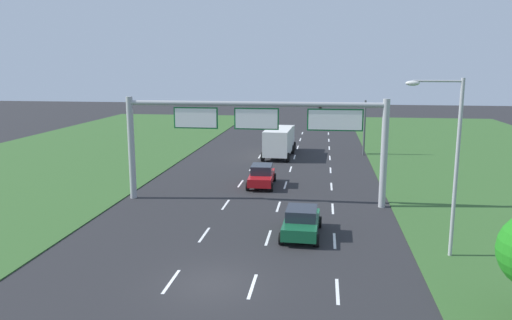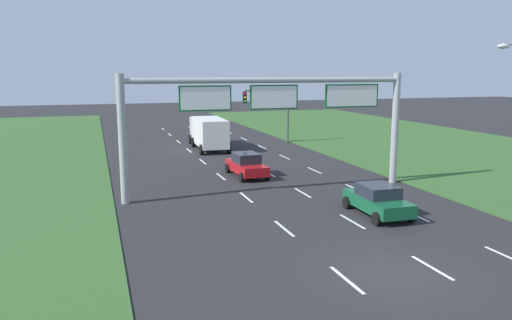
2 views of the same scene
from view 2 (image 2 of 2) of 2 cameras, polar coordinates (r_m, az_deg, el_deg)
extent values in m
plane|color=#262628|center=(18.85, 15.13, -12.42)|extent=(200.00, 200.00, 0.00)
cube|color=white|center=(18.01, 10.32, -13.30)|extent=(0.14, 2.40, 0.01)
cube|color=white|center=(23.11, 3.23, -7.81)|extent=(0.14, 2.40, 0.01)
cube|color=white|center=(28.57, -1.12, -4.29)|extent=(0.14, 2.40, 0.01)
cube|color=white|center=(34.21, -4.04, -1.90)|extent=(0.14, 2.40, 0.01)
cube|color=white|center=(39.95, -6.12, -0.19)|extent=(0.14, 2.40, 0.01)
cube|color=white|center=(45.76, -7.67, 1.09)|extent=(0.14, 2.40, 0.01)
cube|color=white|center=(51.61, -8.87, 2.08)|extent=(0.14, 2.40, 0.01)
cube|color=white|center=(57.49, -9.83, 2.87)|extent=(0.14, 2.40, 0.01)
cube|color=white|center=(63.40, -10.61, 3.51)|extent=(0.14, 2.40, 0.01)
cube|color=white|center=(19.81, 19.46, -11.51)|extent=(0.14, 2.40, 0.01)
cube|color=white|center=(24.55, 10.93, -6.91)|extent=(0.14, 2.40, 0.01)
cube|color=white|center=(29.74, 5.36, -3.76)|extent=(0.14, 2.40, 0.01)
cube|color=white|center=(35.19, 1.50, -1.54)|extent=(0.14, 2.40, 0.01)
cube|color=white|center=(40.79, -1.30, 0.08)|extent=(0.14, 2.40, 0.01)
cube|color=white|center=(46.50, -3.42, 1.31)|extent=(0.14, 2.40, 0.01)
cube|color=white|center=(52.27, -5.08, 2.27)|extent=(0.14, 2.40, 0.01)
cube|color=white|center=(58.08, -6.41, 3.03)|extent=(0.14, 2.40, 0.01)
cube|color=white|center=(63.93, -7.50, 3.65)|extent=(0.14, 2.40, 0.01)
cube|color=white|center=(22.03, 26.84, -9.84)|extent=(0.14, 2.40, 0.01)
cube|color=white|center=(26.37, 17.65, -6.01)|extent=(0.14, 2.40, 0.01)
cube|color=white|center=(31.26, 11.27, -3.22)|extent=(0.14, 2.40, 0.01)
cube|color=white|center=(36.48, 6.69, -1.18)|extent=(0.14, 2.40, 0.01)
cube|color=white|center=(41.91, 3.29, 0.34)|extent=(0.14, 2.40, 0.01)
cube|color=white|center=(47.48, 0.67, 1.51)|extent=(0.14, 2.40, 0.01)
cube|color=white|center=(53.15, -1.40, 2.43)|extent=(0.14, 2.40, 0.01)
cube|color=white|center=(58.88, -3.07, 3.17)|extent=(0.14, 2.40, 0.01)
cube|color=white|center=(64.65, -4.44, 3.78)|extent=(0.14, 2.40, 0.01)
cube|color=red|center=(34.07, -1.07, -0.84)|extent=(1.87, 4.37, 0.63)
cube|color=#232833|center=(34.03, -1.11, 0.25)|extent=(1.59, 2.04, 0.66)
cylinder|color=black|center=(35.37, -3.26, -0.97)|extent=(0.24, 0.65, 0.64)
cylinder|color=black|center=(35.91, -0.56, -0.78)|extent=(0.24, 0.65, 0.64)
cylinder|color=black|center=(32.37, -1.63, -2.00)|extent=(0.24, 0.65, 0.64)
cylinder|color=black|center=(32.95, 1.29, -1.78)|extent=(0.24, 0.65, 0.64)
cube|color=#145633|center=(25.71, 13.73, -4.76)|extent=(1.92, 4.23, 0.64)
cube|color=#232833|center=(25.58, 13.77, -3.43)|extent=(1.66, 2.00, 0.59)
cylinder|color=black|center=(26.68, 10.34, -4.80)|extent=(0.24, 0.65, 0.64)
cylinder|color=black|center=(27.53, 13.77, -4.46)|extent=(0.24, 0.65, 0.64)
cylinder|color=black|center=(24.07, 13.62, -6.57)|extent=(0.24, 0.65, 0.64)
cylinder|color=black|center=(25.01, 17.29, -6.11)|extent=(0.24, 0.65, 0.64)
cube|color=silver|center=(49.58, -6.14, 3.62)|extent=(2.28, 2.18, 2.20)
cube|color=silver|center=(45.51, -5.26, 3.21)|extent=(2.58, 5.98, 2.43)
cylinder|color=black|center=(50.04, -7.49, 2.38)|extent=(0.31, 0.91, 0.90)
cylinder|color=black|center=(50.41, -4.95, 2.49)|extent=(0.31, 0.91, 0.90)
cylinder|color=black|center=(47.77, -7.18, 2.03)|extent=(0.31, 0.91, 0.90)
cylinder|color=black|center=(48.19, -4.34, 2.15)|extent=(0.31, 0.91, 0.90)
cylinder|color=black|center=(43.18, -6.24, 1.19)|extent=(0.31, 0.91, 0.90)
cylinder|color=black|center=(43.64, -3.11, 1.33)|extent=(0.31, 0.91, 0.90)
cylinder|color=#9EA0A5|center=(27.57, -15.01, 2.25)|extent=(0.44, 0.44, 7.00)
cylinder|color=#9EA0A5|center=(32.98, 15.59, 3.46)|extent=(0.44, 0.44, 7.00)
cylinder|color=#9EA0A5|center=(28.99, 1.71, 9.10)|extent=(16.80, 0.32, 0.32)
cube|color=#0C5B28|center=(27.97, -5.80, 7.04)|extent=(2.96, 0.12, 1.41)
cube|color=white|center=(27.91, -5.77, 7.03)|extent=(2.80, 0.01, 1.25)
cube|color=#0C5B28|center=(29.10, 2.08, 7.20)|extent=(2.91, 0.12, 1.41)
cube|color=white|center=(29.03, 2.12, 7.19)|extent=(2.75, 0.01, 1.25)
cube|color=#0C5B28|center=(31.18, 10.90, 7.22)|extent=(3.54, 0.12, 1.41)
cube|color=white|center=(31.13, 10.96, 7.21)|extent=(3.38, 0.01, 1.25)
cylinder|color=#47494F|center=(50.19, 3.66, 5.17)|extent=(0.20, 0.20, 5.60)
cylinder|color=#47494F|center=(49.25, 1.23, 7.95)|extent=(4.50, 0.14, 0.14)
cube|color=black|center=(48.59, -1.30, 7.16)|extent=(0.32, 0.36, 1.10)
sphere|color=red|center=(48.38, -1.23, 7.58)|extent=(0.22, 0.22, 0.22)
sphere|color=orange|center=(48.40, -1.23, 7.14)|extent=(0.22, 0.22, 0.22)
sphere|color=green|center=(48.42, -1.23, 6.71)|extent=(0.22, 0.22, 0.22)
ellipsoid|color=silver|center=(26.38, 26.42, 11.56)|extent=(0.64, 0.32, 0.24)
camera|label=1|loc=(15.13, 91.72, 7.20)|focal=35.00mm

